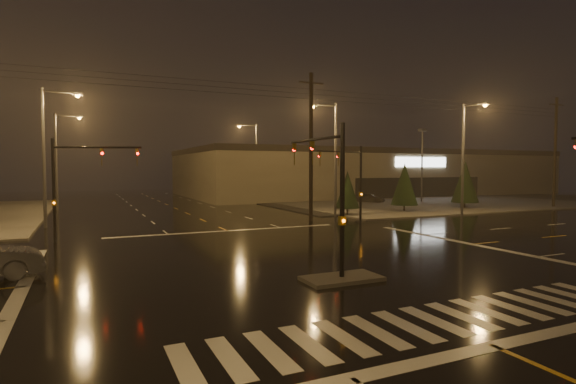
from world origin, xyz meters
name	(u,v)px	position (x,y,z in m)	size (l,w,h in m)	color
ground	(297,261)	(0.00, 0.00, 0.00)	(140.00, 140.00, 0.00)	black
sidewalk_ne	(401,200)	(30.00, 30.00, 0.06)	(36.00, 36.00, 0.12)	#4A4742
median_island	(342,278)	(0.00, -4.00, 0.07)	(3.00, 1.60, 0.15)	#4A4742
crosswalk	(435,320)	(0.00, -9.00, 0.01)	(15.00, 2.60, 0.01)	beige
stop_bar_near	(494,346)	(0.00, -11.00, 0.01)	(16.00, 0.50, 0.01)	beige
stop_bar_far	(227,231)	(0.00, 11.00, 0.01)	(16.00, 0.50, 0.01)	beige
parking_lot	(440,200)	(35.00, 28.00, 0.04)	(50.00, 24.00, 0.08)	black
retail_building	(365,171)	(35.00, 45.99, 3.84)	(60.20, 28.30, 7.20)	#675E49
signal_mast_median	(330,182)	(0.00, -3.07, 3.75)	(0.25, 4.59, 6.00)	black
signal_mast_ne	(352,175)	(9.50, 10.14, 3.79)	(4.84, 1.86, 6.00)	black
signal_mast_nw	(73,177)	(-9.50, 10.14, 3.79)	(4.84, 1.86, 6.00)	black
streetlight_1	(48,147)	(-11.18, 18.00, 5.80)	(2.77, 0.32, 10.00)	#38383A
streetlight_2	(59,154)	(-11.18, 34.00, 5.80)	(2.77, 0.32, 10.00)	#38383A
streetlight_3	(333,151)	(11.18, 16.00, 5.80)	(2.77, 0.32, 10.00)	#38383A
streetlight_4	(254,157)	(11.18, 36.00, 5.80)	(2.77, 0.32, 10.00)	#38383A
streetlight_6	(466,151)	(22.00, 11.18, 5.80)	(0.32, 2.77, 10.00)	#38383A
utility_pole_1	(311,146)	(8.00, 14.00, 6.13)	(2.20, 0.32, 12.00)	black
utility_pole_2	(555,152)	(38.00, 14.00, 6.13)	(2.20, 0.32, 12.00)	black
conifer_0	(347,190)	(12.75, 15.99, 2.38)	(2.15, 2.15, 4.06)	black
conifer_1	(405,184)	(19.78, 16.74, 2.75)	(2.63, 2.63, 4.81)	black
conifer_2	(465,182)	(27.87, 16.84, 2.88)	(2.80, 2.80, 5.07)	black
car_parked	(369,198)	(23.43, 28.03, 0.66)	(1.57, 3.90, 1.33)	black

